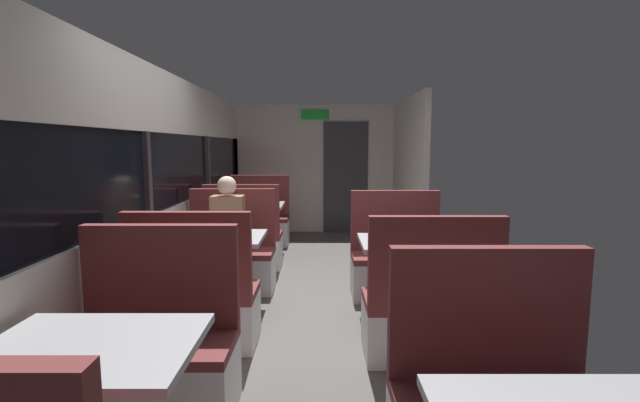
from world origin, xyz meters
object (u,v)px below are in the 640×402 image
object	(u,v)px
bench_mid_window_facing_end	(195,305)
seated_passenger	(229,243)
bench_far_window_facing_entry	(259,224)
dining_table_rear_aisle	(410,252)
bench_near_window_facing_entry	(154,358)
dining_table_mid_window	(215,247)
bench_rear_aisle_facing_end	(428,315)
bench_mid_window_facing_entry	(231,260)
bench_far_window_facing_end	(244,243)
bench_rear_aisle_facing_entry	(396,265)
dining_table_near_window	(91,366)
dining_table_far_window	(252,211)

from	to	relation	value
bench_mid_window_facing_end	seated_passenger	world-z (taller)	seated_passenger
bench_far_window_facing_entry	dining_table_rear_aisle	bearing A→B (deg)	-60.54
bench_near_window_facing_entry	dining_table_mid_window	xyz separation A→B (m)	(0.00, 1.57, 0.31)
bench_mid_window_facing_end	bench_rear_aisle_facing_end	xyz separation A→B (m)	(1.79, -0.20, 0.00)
bench_mid_window_facing_entry	dining_table_mid_window	bearing A→B (deg)	-90.00
dining_table_rear_aisle	bench_mid_window_facing_entry	bearing A→B (deg)	153.32
bench_far_window_facing_end	bench_rear_aisle_facing_entry	xyz separation A→B (m)	(1.79, -1.07, 0.00)
dining_table_near_window	dining_table_far_window	distance (m)	4.54
dining_table_near_window	bench_mid_window_facing_entry	bearing A→B (deg)	90.00
dining_table_near_window	bench_rear_aisle_facing_entry	world-z (taller)	bench_rear_aisle_facing_entry
dining_table_far_window	dining_table_near_window	bearing A→B (deg)	-90.00
bench_mid_window_facing_entry	dining_table_rear_aisle	size ratio (longest dim) A/B	1.22
bench_mid_window_facing_end	bench_near_window_facing_entry	bearing A→B (deg)	-90.00
seated_passenger	dining_table_far_window	bearing A→B (deg)	90.00
bench_near_window_facing_entry	dining_table_far_window	bearing A→B (deg)	90.00
bench_mid_window_facing_entry	bench_far_window_facing_entry	distance (m)	2.27
dining_table_far_window	seated_passenger	bearing A→B (deg)	-90.00
dining_table_near_window	dining_table_far_window	world-z (taller)	same
dining_table_mid_window	bench_rear_aisle_facing_entry	distance (m)	1.88
dining_table_mid_window	bench_rear_aisle_facing_end	distance (m)	2.03
bench_mid_window_facing_entry	bench_far_window_facing_entry	xyz separation A→B (m)	(0.00, 2.27, 0.00)
dining_table_near_window	dining_table_rear_aisle	distance (m)	2.74
dining_table_mid_window	dining_table_far_window	xyz separation A→B (m)	(0.00, 2.27, 0.00)
dining_table_near_window	dining_table_far_window	bearing A→B (deg)	90.00
bench_mid_window_facing_entry	bench_near_window_facing_entry	bearing A→B (deg)	-90.00
bench_mid_window_facing_end	dining_table_rear_aisle	distance (m)	1.88
bench_mid_window_facing_entry	seated_passenger	distance (m)	0.22
bench_far_window_facing_end	seated_passenger	bearing A→B (deg)	-90.00
dining_table_near_window	bench_rear_aisle_facing_end	world-z (taller)	bench_rear_aisle_facing_end
dining_table_rear_aisle	seated_passenger	distance (m)	1.97
bench_near_window_facing_entry	bench_mid_window_facing_entry	world-z (taller)	same
dining_table_far_window	bench_rear_aisle_facing_entry	world-z (taller)	bench_rear_aisle_facing_entry
bench_mid_window_facing_end	bench_far_window_facing_end	size ratio (longest dim) A/B	1.00
bench_mid_window_facing_entry	dining_table_rear_aisle	xyz separation A→B (m)	(1.79, -0.90, 0.31)
dining_table_far_window	bench_mid_window_facing_end	bearing A→B (deg)	-90.00
dining_table_far_window	dining_table_rear_aisle	size ratio (longest dim) A/B	1.00
dining_table_far_window	bench_rear_aisle_facing_end	xyz separation A→B (m)	(1.79, -3.17, -0.31)
bench_rear_aisle_facing_end	bench_far_window_facing_entry	bearing A→B (deg)	114.83
bench_mid_window_facing_end	dining_table_far_window	bearing A→B (deg)	90.00
dining_table_mid_window	dining_table_far_window	size ratio (longest dim) A/B	1.00
bench_mid_window_facing_entry	bench_far_window_facing_end	size ratio (longest dim) A/B	1.00
dining_table_near_window	bench_far_window_facing_entry	size ratio (longest dim) A/B	0.82
dining_table_mid_window	bench_mid_window_facing_end	size ratio (longest dim) A/B	0.82
dining_table_far_window	bench_far_window_facing_entry	bearing A→B (deg)	90.00
bench_mid_window_facing_entry	dining_table_rear_aisle	distance (m)	2.03
dining_table_rear_aisle	bench_far_window_facing_end	bearing A→B (deg)	135.31
bench_far_window_facing_end	bench_far_window_facing_entry	size ratio (longest dim) A/B	1.00
bench_far_window_facing_end	dining_table_far_window	bearing A→B (deg)	90.00
dining_table_near_window	bench_far_window_facing_entry	distance (m)	5.25
dining_table_rear_aisle	seated_passenger	xyz separation A→B (m)	(-1.79, 0.83, -0.10)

